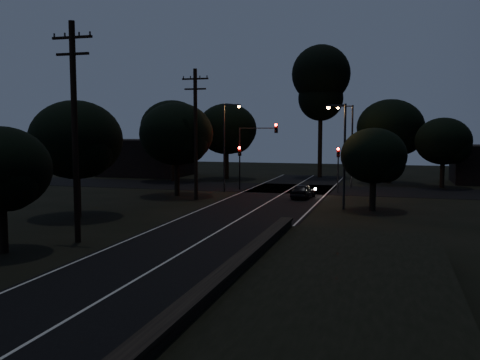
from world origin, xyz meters
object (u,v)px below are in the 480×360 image
Objects in this scene: utility_pole_mid at (75,129)px; car at (303,191)px; streetlight_b at (350,140)px; tall_pine at (321,82)px; signal_mast at (257,144)px; streetlight_a at (226,141)px; signal_right at (338,161)px; streetlight_c at (342,148)px; utility_pole_far at (196,132)px; signal_left at (240,160)px.

utility_pole_mid reaches higher than car.
streetlight_b is (11.31, 29.00, -1.10)m from utility_pole_mid.
tall_pine is 2.48× the size of signal_mast.
signal_mast is (-3.91, -15.01, -6.84)m from tall_pine.
signal_mast is at bearing 82.96° from utility_pole_mid.
signal_right is at bearing 11.34° from streetlight_a.
tall_pine is 26.36m from streetlight_c.
streetlight_b is at bearing 29.48° from streetlight_a.
utility_pole_far reaches higher than streetlight_b.
streetlight_a reaches higher than car.
streetlight_c is (1.23, -9.99, 1.51)m from signal_right.
streetlight_b is at bearing 80.00° from signal_right.
signal_mast is at bearing 68.89° from utility_pole_far.
tall_pine is 3.78× the size of signal_left.
streetlight_b is at bearing 22.05° from signal_left.
streetlight_a is at bearing -150.52° from streetlight_b.
utility_pole_far is 8.64m from signal_mast.
streetlight_a reaches higher than signal_mast.
signal_mast is 9.15m from streetlight_b.
signal_right is at bearing -110.26° from car.
streetlight_c reaches higher than signal_left.
utility_pole_far is at bearing -96.59° from streetlight_a.
utility_pole_far is 2.56× the size of signal_left.
streetlight_a reaches higher than signal_right.
tall_pine reaches higher than signal_left.
signal_left is at bearing 136.24° from streetlight_c.
streetlight_b reaches higher than signal_left.
streetlight_a and streetlight_b have the same top height.
tall_pine reaches higher than streetlight_a.
streetlight_c reaches higher than signal_mast.
streetlight_c is (0.52, -14.00, -0.29)m from streetlight_b.
streetlight_c is at bearing -79.07° from tall_pine.
tall_pine is at bearing -80.47° from car.
utility_pole_far reaches higher than streetlight_c.
streetlight_b is at bearing -68.62° from tall_pine.
signal_mast is at bearing -104.62° from tall_pine.
utility_pole_mid is 40.97m from tall_pine.
signal_left is (1.40, 24.99, -2.90)m from utility_pole_mid.
signal_right is (9.20, 0.00, 0.00)m from signal_left.
tall_pine is 1.94× the size of streetlight_a.
utility_pole_far is 0.68× the size of tall_pine.
signal_left is at bearing 180.00° from signal_right.
car is (6.84, -4.79, -2.22)m from signal_left.
utility_pole_mid is 2.68× the size of signal_right.
streetlight_c is at bearing -48.81° from signal_mast.
streetlight_c is at bearing 51.74° from utility_pole_mid.
streetlight_b is at bearing 92.14° from streetlight_c.
tall_pine is at bearing 69.64° from streetlight_a.
signal_right is 0.66× the size of signal_mast.
signal_right is at bearing 0.00° from signal_left.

